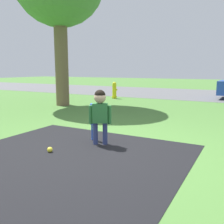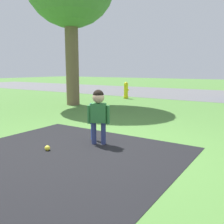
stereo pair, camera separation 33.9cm
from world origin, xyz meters
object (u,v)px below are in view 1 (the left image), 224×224
Objects in this scene: sports_ball at (50,150)px; baseball_bat at (92,116)px; child at (100,109)px; fire_hydrant at (114,90)px.

baseball_bat is at bearing 77.37° from sports_ball.
sports_ball is (-0.45, -0.70, -0.54)m from child.
sports_ball is at bearing -102.63° from baseball_bat.
fire_hydrant is (-2.64, 5.75, -0.08)m from baseball_bat.
child is at bearing -63.84° from fire_hydrant.
child is at bearing 57.27° from sports_ball.
child reaches higher than baseball_bat.
fire_hydrant is at bearing 87.98° from child.
baseball_bat is 8.04× the size of sports_ball.
child is 6.57m from fire_hydrant.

